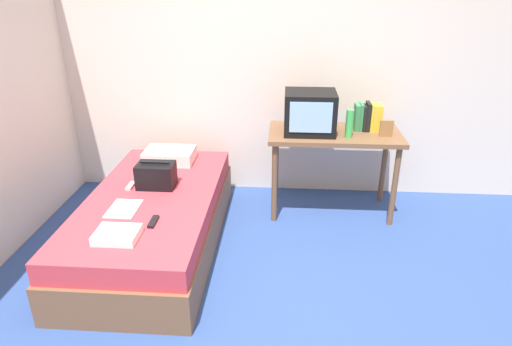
% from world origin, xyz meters
% --- Properties ---
extents(ground_plane, '(8.00, 8.00, 0.00)m').
position_xyz_m(ground_plane, '(0.00, 0.00, 0.00)').
color(ground_plane, '#2D4784').
extents(wall_back, '(5.20, 0.10, 2.60)m').
position_xyz_m(wall_back, '(0.00, 2.00, 1.30)').
color(wall_back, beige).
rests_on(wall_back, ground).
extents(bed, '(1.00, 2.00, 0.46)m').
position_xyz_m(bed, '(-0.84, 0.80, 0.23)').
color(bed, brown).
rests_on(bed, ground).
extents(desk, '(1.16, 0.60, 0.78)m').
position_xyz_m(desk, '(0.64, 1.51, 0.68)').
color(desk, brown).
rests_on(desk, ground).
extents(tv, '(0.44, 0.39, 0.36)m').
position_xyz_m(tv, '(0.41, 1.49, 0.96)').
color(tv, black).
rests_on(tv, desk).
extents(water_bottle, '(0.06, 0.06, 0.24)m').
position_xyz_m(water_bottle, '(0.74, 1.38, 0.90)').
color(water_bottle, green).
rests_on(water_bottle, desk).
extents(book_row, '(0.24, 0.17, 0.25)m').
position_xyz_m(book_row, '(0.93, 1.59, 0.90)').
color(book_row, '#337F47').
rests_on(book_row, desk).
extents(picture_frame, '(0.11, 0.02, 0.14)m').
position_xyz_m(picture_frame, '(1.07, 1.42, 0.85)').
color(picture_frame, olive).
rests_on(picture_frame, desk).
extents(pillow, '(0.45, 0.32, 0.12)m').
position_xyz_m(pillow, '(-0.86, 1.49, 0.52)').
color(pillow, silver).
rests_on(pillow, bed).
extents(handbag, '(0.30, 0.20, 0.23)m').
position_xyz_m(handbag, '(-0.83, 0.95, 0.56)').
color(handbag, black).
rests_on(handbag, bed).
extents(magazine, '(0.21, 0.29, 0.01)m').
position_xyz_m(magazine, '(-0.97, 0.55, 0.47)').
color(magazine, white).
rests_on(magazine, bed).
extents(remote_dark, '(0.04, 0.16, 0.02)m').
position_xyz_m(remote_dark, '(-0.70, 0.37, 0.47)').
color(remote_dark, black).
rests_on(remote_dark, bed).
extents(remote_silver, '(0.04, 0.14, 0.02)m').
position_xyz_m(remote_silver, '(-1.04, 0.92, 0.47)').
color(remote_silver, '#B7B7BC').
rests_on(remote_silver, bed).
extents(folded_towel, '(0.28, 0.22, 0.06)m').
position_xyz_m(folded_towel, '(-0.87, 0.15, 0.49)').
color(folded_towel, white).
rests_on(folded_towel, bed).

